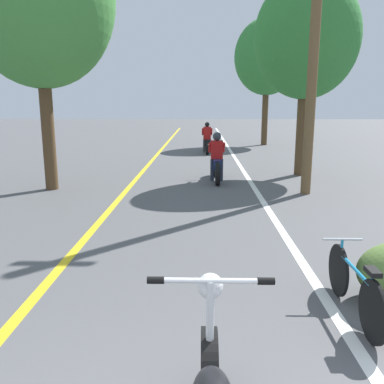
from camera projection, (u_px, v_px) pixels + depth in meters
The scene contains 8 objects.
lane_stripe_center at pixel (145, 168), 14.09m from camera, with size 0.14×48.00×0.01m, color yellow.
lane_stripe_edge at pixel (242, 168), 14.02m from camera, with size 0.14×48.00×0.01m, color white.
utility_pole at pixel (315, 30), 9.30m from camera, with size 1.10×0.24×7.49m.
roadside_tree_right_near at pixel (307, 38), 11.92m from camera, with size 3.09×2.78×5.87m.
roadside_tree_right_far at pixel (267, 57), 21.21m from camera, with size 3.42×3.07×6.56m.
motorcycle_rider_lead at pixel (217, 162), 11.73m from camera, with size 0.50×2.04×1.40m.
motorcycle_rider_far at pixel (207, 141), 18.60m from camera, with size 0.50×2.10×1.38m.
bicycle_parked at pixel (354, 286), 4.21m from camera, with size 0.44×1.57×0.71m.
Camera 1 is at (0.20, -1.33, 2.18)m, focal length 38.00 mm.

